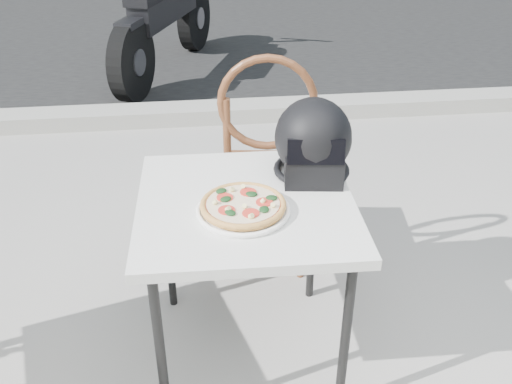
{
  "coord_description": "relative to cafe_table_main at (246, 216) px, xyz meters",
  "views": [
    {
      "loc": [
        -0.44,
        -1.15,
        1.78
      ],
      "look_at": [
        -0.24,
        0.53,
        0.78
      ],
      "focal_mm": 40.0,
      "sensor_mm": 36.0,
      "label": 1
    }
  ],
  "objects": [
    {
      "name": "curb",
      "position": [
        0.28,
        2.44,
        -0.6
      ],
      "size": [
        30.0,
        0.25,
        0.12
      ],
      "primitive_type": "cube",
      "color": "#9F9D94",
      "rests_on": "ground"
    },
    {
      "name": "plate",
      "position": [
        -0.02,
        -0.08,
        0.08
      ],
      "size": [
        0.37,
        0.37,
        0.02
      ],
      "rotation": [
        0.0,
        0.0,
        0.17
      ],
      "color": "white",
      "rests_on": "cafe_table_main"
    },
    {
      "name": "motorcycle",
      "position": [
        -0.37,
        3.66,
        -0.19
      ],
      "size": [
        0.91,
        2.09,
        1.09
      ],
      "rotation": [
        0.0,
        0.0,
        -0.36
      ],
      "color": "black",
      "rests_on": "street_asphalt"
    },
    {
      "name": "cafe_table_main",
      "position": [
        0.0,
        0.0,
        0.0
      ],
      "size": [
        0.79,
        0.79,
        0.73
      ],
      "rotation": [
        0.0,
        0.0,
        -0.02
      ],
      "color": "silver",
      "rests_on": "ground"
    },
    {
      "name": "street_asphalt",
      "position": [
        0.28,
        6.44,
        -0.66
      ],
      "size": [
        30.0,
        8.0,
        0.0
      ],
      "primitive_type": "cube",
      "color": "black",
      "rests_on": "ground"
    },
    {
      "name": "helmet",
      "position": [
        0.27,
        0.17,
        0.2
      ],
      "size": [
        0.33,
        0.34,
        0.3
      ],
      "rotation": [
        0.0,
        0.0,
        -0.13
      ],
      "color": "black",
      "rests_on": "cafe_table_main"
    },
    {
      "name": "cafe_chair_main",
      "position": [
        0.15,
        0.56,
        -0.04
      ],
      "size": [
        0.48,
        0.48,
        1.11
      ],
      "rotation": [
        0.0,
        0.0,
        3.02
      ],
      "color": "brown",
      "rests_on": "ground"
    },
    {
      "name": "pizza",
      "position": [
        -0.02,
        -0.08,
        0.1
      ],
      "size": [
        0.36,
        0.36,
        0.04
      ],
      "rotation": [
        0.0,
        0.0,
        -0.26
      ],
      "color": "tan",
      "rests_on": "plate"
    }
  ]
}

